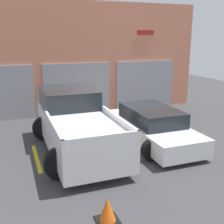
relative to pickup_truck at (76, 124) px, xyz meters
The scene contains 8 objects.
ground_plane 2.19m from the pickup_truck, 47.81° to the left, with size 28.00×28.00×0.00m, color #3D3D3F.
shophouse_building 5.23m from the pickup_truck, 74.36° to the left, with size 12.26×0.68×5.26m.
pickup_truck is the anchor object (origin of this frame).
sedan_white 2.71m from the pickup_truck, ahead, with size 2.16×4.44×1.23m.
parking_stripe_far_left 1.63m from the pickup_truck, 169.05° to the right, with size 0.12×2.20×0.01m, color gold.
parking_stripe_left 1.63m from the pickup_truck, 10.95° to the right, with size 0.12×2.20×0.01m, color gold.
parking_stripe_centre 4.13m from the pickup_truck, ahead, with size 0.12×2.20×0.01m, color gold.
traffic_cone 4.02m from the pickup_truck, 94.63° to the right, with size 0.47×0.47×0.55m.
Camera 1 is at (-3.31, -10.09, 3.63)m, focal length 45.00 mm.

